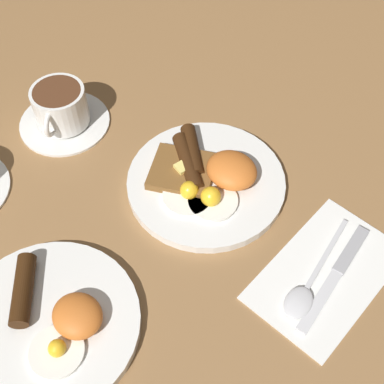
{
  "coord_description": "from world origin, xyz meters",
  "views": [
    {
      "loc": [
        -0.31,
        0.39,
        0.65
      ],
      "look_at": [
        -0.0,
        0.04,
        0.03
      ],
      "focal_mm": 50.0,
      "sensor_mm": 36.0,
      "label": 1
    }
  ],
  "objects_px": {
    "breakfast_plate_near": "(206,179)",
    "knife": "(338,271)",
    "teacup_near": "(61,110)",
    "breakfast_plate_far": "(50,322)",
    "spoon": "(305,292)"
  },
  "relations": [
    {
      "from": "knife",
      "to": "breakfast_plate_far",
      "type": "bearing_deg",
      "value": -43.21
    },
    {
      "from": "breakfast_plate_far",
      "to": "knife",
      "type": "bearing_deg",
      "value": -127.71
    },
    {
      "from": "breakfast_plate_far",
      "to": "spoon",
      "type": "relative_size",
      "value": 1.32
    },
    {
      "from": "teacup_near",
      "to": "knife",
      "type": "bearing_deg",
      "value": -173.46
    },
    {
      "from": "teacup_near",
      "to": "spoon",
      "type": "bearing_deg",
      "value": -179.97
    },
    {
      "from": "breakfast_plate_near",
      "to": "teacup_near",
      "type": "relative_size",
      "value": 1.6
    },
    {
      "from": "teacup_near",
      "to": "knife",
      "type": "distance_m",
      "value": 0.5
    },
    {
      "from": "breakfast_plate_near",
      "to": "knife",
      "type": "height_order",
      "value": "breakfast_plate_near"
    },
    {
      "from": "breakfast_plate_far",
      "to": "spoon",
      "type": "distance_m",
      "value": 0.33
    },
    {
      "from": "spoon",
      "to": "breakfast_plate_near",
      "type": "bearing_deg",
      "value": -112.25
    },
    {
      "from": "breakfast_plate_near",
      "to": "knife",
      "type": "relative_size",
      "value": 1.28
    },
    {
      "from": "knife",
      "to": "spoon",
      "type": "height_order",
      "value": "spoon"
    },
    {
      "from": "knife",
      "to": "spoon",
      "type": "relative_size",
      "value": 1.05
    },
    {
      "from": "breakfast_plate_far",
      "to": "knife",
      "type": "relative_size",
      "value": 1.26
    },
    {
      "from": "breakfast_plate_near",
      "to": "knife",
      "type": "xyz_separation_m",
      "value": [
        -0.23,
        -0.0,
        -0.01
      ]
    }
  ]
}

